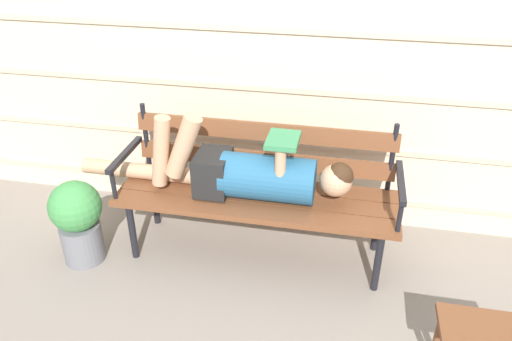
# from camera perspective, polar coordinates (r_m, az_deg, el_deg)

# --- Properties ---
(ground_plane) EXTENTS (12.00, 12.00, 0.00)m
(ground_plane) POSITION_cam_1_polar(r_m,az_deg,el_deg) (3.16, -0.59, -11.22)
(ground_plane) COLOR gray
(house_siding) EXTENTS (5.37, 0.08, 2.27)m
(house_siding) POSITION_cam_1_polar(r_m,az_deg,el_deg) (3.20, 1.92, 12.75)
(house_siding) COLOR beige
(house_siding) RESTS_ON ground
(park_bench) EXTENTS (1.71, 0.51, 0.88)m
(park_bench) POSITION_cam_1_polar(r_m,az_deg,el_deg) (3.06, 0.26, -1.55)
(park_bench) COLOR brown
(park_bench) RESTS_ON ground
(reclining_person) EXTENTS (1.72, 0.27, 0.54)m
(reclining_person) POSITION_cam_1_polar(r_m,az_deg,el_deg) (2.95, -1.11, -0.24)
(reclining_person) COLOR #23567A
(footstool) EXTENTS (0.40, 0.25, 0.32)m
(footstool) POSITION_cam_1_polar(r_m,az_deg,el_deg) (2.64, 24.54, -17.14)
(footstool) COLOR brown
(footstool) RESTS_ON ground
(potted_plant) EXTENTS (0.32, 0.32, 0.56)m
(potted_plant) POSITION_cam_1_polar(r_m,az_deg,el_deg) (3.24, -19.85, -5.25)
(potted_plant) COLOR slate
(potted_plant) RESTS_ON ground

